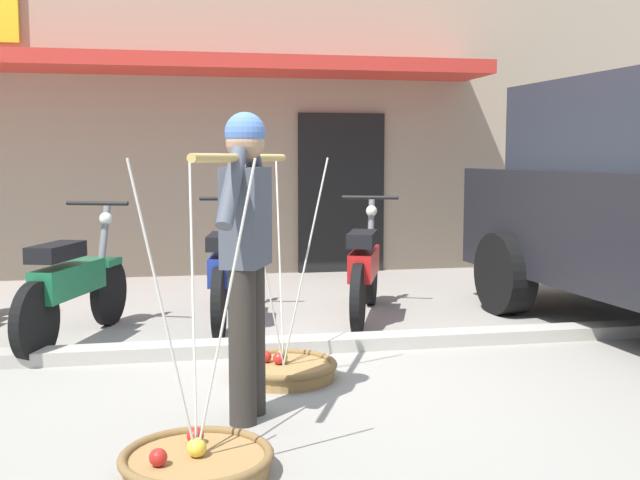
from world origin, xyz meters
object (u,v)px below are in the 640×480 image
Objects in this scene: fruit_vendor at (246,245)px; motorcycle_third_in_row at (225,272)px; fruit_basket_left_side at (283,368)px; motorcycle_second_in_row at (73,286)px; fruit_basket_right_side at (196,461)px; motorcycle_end_of_row at (365,268)px.

fruit_vendor is 2.59m from motorcycle_third_in_row.
fruit_basket_left_side is 1.99m from motorcycle_second_in_row.
fruit_basket_right_side is at bearing -112.72° from fruit_basket_left_side.
motorcycle_third_in_row is at bearing 88.81° from fruit_vendor.
motorcycle_second_in_row is at bearing 119.93° from fruit_vendor.
fruit_basket_right_side is 0.80× the size of motorcycle_third_in_row.
motorcycle_second_in_row is 1.00× the size of motorcycle_end_of_row.
fruit_basket_right_side is 0.83× the size of motorcycle_end_of_row.
motorcycle_second_in_row is at bearing -157.47° from motorcycle_third_in_row.
motorcycle_third_in_row is at bearing 22.53° from motorcycle_second_in_row.
fruit_basket_right_side is at bearing -112.83° from fruit_vendor.
motorcycle_end_of_row is at bearing 63.44° from fruit_basket_right_side.
motorcycle_third_in_row is 1.25m from motorcycle_end_of_row.
fruit_basket_right_side is 3.63m from motorcycle_end_of_row.
fruit_basket_left_side reaches higher than motorcycle_end_of_row.
motorcycle_third_in_row is (0.36, 3.26, 0.38)m from fruit_basket_right_side.
fruit_basket_left_side reaches higher than motorcycle_third_in_row.
motorcycle_third_in_row and motorcycle_end_of_row have the same top height.
fruit_basket_right_side is at bearing -116.56° from motorcycle_end_of_row.
fruit_basket_right_side reaches higher than motorcycle_end_of_row.
motorcycle_end_of_row is at bearing 62.39° from fruit_vendor.
fruit_basket_left_side is 1.00× the size of fruit_basket_right_side.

